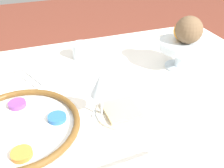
{
  "coord_description": "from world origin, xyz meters",
  "views": [
    {
      "loc": [
        -0.18,
        -0.67,
        1.3
      ],
      "look_at": [
        0.07,
        0.04,
        0.8
      ],
      "focal_mm": 42.0,
      "sensor_mm": 36.0,
      "label": 1
    }
  ],
  "objects_px": {
    "wine_glass": "(101,86)",
    "cup_near": "(184,35)",
    "cup_far": "(81,51)",
    "fruit_stand": "(180,48)",
    "orange_fruit": "(184,31)",
    "seder_plate": "(19,127)",
    "bread_plate": "(121,112)",
    "coconut": "(189,30)"
  },
  "relations": [
    {
      "from": "wine_glass",
      "to": "cup_near",
      "type": "height_order",
      "value": "wine_glass"
    },
    {
      "from": "cup_near",
      "to": "cup_far",
      "type": "xyz_separation_m",
      "value": [
        -0.51,
        -0.0,
        0.0
      ]
    },
    {
      "from": "cup_far",
      "to": "fruit_stand",
      "type": "bearing_deg",
      "value": -31.21
    },
    {
      "from": "orange_fruit",
      "to": "fruit_stand",
      "type": "bearing_deg",
      "value": -137.28
    },
    {
      "from": "seder_plate",
      "to": "cup_near",
      "type": "distance_m",
      "value": 0.88
    },
    {
      "from": "fruit_stand",
      "to": "bread_plate",
      "type": "bearing_deg",
      "value": -148.79
    },
    {
      "from": "seder_plate",
      "to": "coconut",
      "type": "relative_size",
      "value": 3.42
    },
    {
      "from": "fruit_stand",
      "to": "coconut",
      "type": "relative_size",
      "value": 1.65
    },
    {
      "from": "fruit_stand",
      "to": "cup_far",
      "type": "xyz_separation_m",
      "value": [
        -0.35,
        0.21,
        -0.05
      ]
    },
    {
      "from": "orange_fruit",
      "to": "bread_plate",
      "type": "height_order",
      "value": "orange_fruit"
    },
    {
      "from": "seder_plate",
      "to": "fruit_stand",
      "type": "xyz_separation_m",
      "value": [
        0.63,
        0.17,
        0.07
      ]
    },
    {
      "from": "seder_plate",
      "to": "bread_plate",
      "type": "relative_size",
      "value": 2.19
    },
    {
      "from": "wine_glass",
      "to": "cup_near",
      "type": "distance_m",
      "value": 0.68
    },
    {
      "from": "wine_glass",
      "to": "fruit_stand",
      "type": "xyz_separation_m",
      "value": [
        0.39,
        0.19,
        -0.02
      ]
    },
    {
      "from": "cup_near",
      "to": "fruit_stand",
      "type": "bearing_deg",
      "value": -126.83
    },
    {
      "from": "bread_plate",
      "to": "cup_near",
      "type": "xyz_separation_m",
      "value": [
        0.48,
        0.41,
        0.03
      ]
    },
    {
      "from": "cup_near",
      "to": "cup_far",
      "type": "relative_size",
      "value": 1.0
    },
    {
      "from": "fruit_stand",
      "to": "cup_near",
      "type": "distance_m",
      "value": 0.27
    },
    {
      "from": "seder_plate",
      "to": "orange_fruit",
      "type": "distance_m",
      "value": 0.68
    },
    {
      "from": "bread_plate",
      "to": "cup_far",
      "type": "bearing_deg",
      "value": 93.44
    },
    {
      "from": "bread_plate",
      "to": "coconut",
      "type": "bearing_deg",
      "value": 28.18
    },
    {
      "from": "wine_glass",
      "to": "fruit_stand",
      "type": "relative_size",
      "value": 0.91
    },
    {
      "from": "fruit_stand",
      "to": "coconut",
      "type": "height_order",
      "value": "coconut"
    },
    {
      "from": "orange_fruit",
      "to": "cup_far",
      "type": "distance_m",
      "value": 0.43
    },
    {
      "from": "seder_plate",
      "to": "bread_plate",
      "type": "distance_m",
      "value": 0.31
    },
    {
      "from": "orange_fruit",
      "to": "coconut",
      "type": "xyz_separation_m",
      "value": [
        0.01,
        -0.02,
        0.01
      ]
    },
    {
      "from": "wine_glass",
      "to": "coconut",
      "type": "xyz_separation_m",
      "value": [
        0.4,
        0.17,
        0.05
      ]
    },
    {
      "from": "seder_plate",
      "to": "cup_near",
      "type": "xyz_separation_m",
      "value": [
        0.79,
        0.38,
        0.02
      ]
    },
    {
      "from": "coconut",
      "to": "bread_plate",
      "type": "bearing_deg",
      "value": -151.82
    },
    {
      "from": "wine_glass",
      "to": "coconut",
      "type": "distance_m",
      "value": 0.44
    },
    {
      "from": "orange_fruit",
      "to": "wine_glass",
      "type": "bearing_deg",
      "value": -153.89
    },
    {
      "from": "seder_plate",
      "to": "coconut",
      "type": "height_order",
      "value": "coconut"
    },
    {
      "from": "orange_fruit",
      "to": "bread_plate",
      "type": "xyz_separation_m",
      "value": [
        -0.33,
        -0.2,
        -0.14
      ]
    },
    {
      "from": "coconut",
      "to": "bread_plate",
      "type": "distance_m",
      "value": 0.42
    },
    {
      "from": "wine_glass",
      "to": "orange_fruit",
      "type": "bearing_deg",
      "value": 26.11
    },
    {
      "from": "seder_plate",
      "to": "fruit_stand",
      "type": "bearing_deg",
      "value": 14.99
    },
    {
      "from": "seder_plate",
      "to": "wine_glass",
      "type": "distance_m",
      "value": 0.27
    },
    {
      "from": "cup_far",
      "to": "wine_glass",
      "type": "bearing_deg",
      "value": -95.1
    },
    {
      "from": "coconut",
      "to": "orange_fruit",
      "type": "bearing_deg",
      "value": 103.8
    },
    {
      "from": "wine_glass",
      "to": "seder_plate",
      "type": "bearing_deg",
      "value": 176.28
    },
    {
      "from": "orange_fruit",
      "to": "cup_far",
      "type": "xyz_separation_m",
      "value": [
        -0.36,
        0.2,
        -0.12
      ]
    },
    {
      "from": "seder_plate",
      "to": "cup_near",
      "type": "height_order",
      "value": "cup_near"
    }
  ]
}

